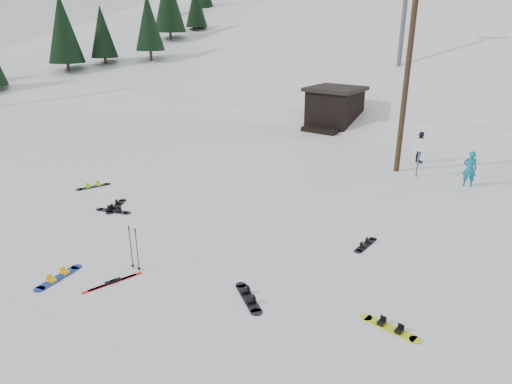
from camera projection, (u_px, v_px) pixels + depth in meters
The scene contains 19 objects.
ground at pixel (152, 280), 12.91m from camera, with size 200.00×200.00×0.00m, color white.
ski_slope at pixel (484, 177), 58.76m from camera, with size 60.00×75.00×45.00m, color white.
ridge_left at pixel (232, 140), 72.95m from camera, with size 34.00×85.00×38.00m, color white.
treeline_left at pixel (205, 75), 61.93m from camera, with size 20.00×64.00×10.00m, color black, non-canonical shape.
utility_pole at pixel (407, 73), 20.77m from camera, with size 2.00×0.26×9.00m.
trail_sign at pixel (419, 151), 21.04m from camera, with size 0.50×0.09×1.85m.
lift_hut at pixel (334, 108), 31.04m from camera, with size 3.40×4.10×2.75m.
lift_tower_near at pixel (405, 8), 35.07m from camera, with size 2.20×0.36×8.00m.
hero_snowboard at pixel (59, 277), 13.01m from camera, with size 0.55×1.61×0.11m.
hero_skis at pixel (113, 282), 12.78m from camera, with size 0.55×1.70×0.09m.
ski_poles at pixel (134, 248), 13.26m from camera, with size 0.37×0.10×1.35m.
board_scatter_a at pixel (113, 211), 17.58m from camera, with size 1.47×0.68×0.11m.
board_scatter_b at pixel (116, 206), 18.04m from camera, with size 0.95×1.43×0.11m.
board_scatter_c at pixel (94, 186), 20.17m from camera, with size 0.68×1.48×0.11m.
board_scatter_d at pixel (248, 298), 12.06m from camera, with size 1.40×1.06×0.11m.
board_scatter_e at pixel (390, 328), 10.87m from camera, with size 1.55×0.43×0.11m.
board_scatter_f at pixel (366, 245), 14.92m from camera, with size 0.30×1.39×0.10m.
skier_teal at pixel (470, 169), 20.04m from camera, with size 0.59×0.39×1.61m, color #0E708D.
skier_navy at pixel (420, 147), 23.41m from camera, with size 0.96×0.40×1.63m, color #152036.
Camera 1 is at (8.98, -7.33, 6.88)m, focal length 32.00 mm.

